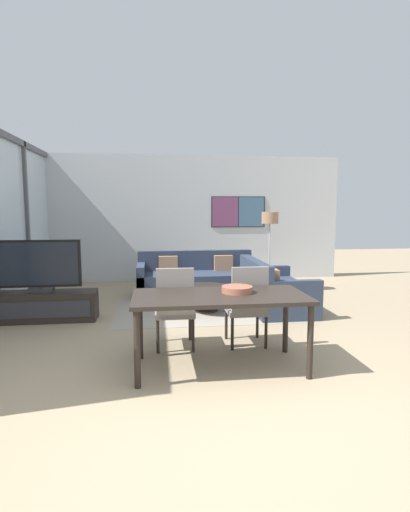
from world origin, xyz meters
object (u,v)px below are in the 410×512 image
at_px(fruit_bowl, 237,289).
at_px(dining_chair_centre, 247,303).
at_px(tv_console, 41,306).
at_px(sofa_main, 197,280).
at_px(dining_chair_left, 175,305).
at_px(floor_lamp, 270,225).
at_px(dining_table, 220,302).
at_px(television, 39,266).
at_px(coffee_table, 205,293).
at_px(sofa_side, 272,293).

bearing_deg(fruit_bowl, dining_chair_centre, 65.88).
bearing_deg(tv_console, dining_chair_centre, -27.53).
height_order(sofa_main, dining_chair_left, dining_chair_left).
xyz_separation_m(sofa_main, floor_lamp, (1.41, -0.05, 1.04)).
distance_m(tv_console, dining_table, 3.10).
bearing_deg(television, dining_chair_left, -37.03).
distance_m(coffee_table, dining_chair_left, 1.78).
bearing_deg(floor_lamp, dining_chair_centre, -110.76).
relative_size(sofa_side, dining_chair_centre, 1.63).
bearing_deg(tv_console, floor_lamp, 21.71).
height_order(coffee_table, dining_table, dining_table).
height_order(television, sofa_main, television).
relative_size(tv_console, sofa_main, 0.70).
xyz_separation_m(tv_console, sofa_side, (3.53, 0.26, 0.06)).
bearing_deg(dining_table, sofa_main, 87.85).
distance_m(television, dining_chair_centre, 3.09).
height_order(television, dining_chair_left, television).
distance_m(sofa_side, coffee_table, 1.10).
bearing_deg(tv_console, dining_chair_left, -37.02).
bearing_deg(floor_lamp, dining_chair_left, -123.85).
relative_size(coffee_table, floor_lamp, 0.58).
relative_size(dining_table, dining_chair_left, 1.81).
relative_size(television, dining_chair_centre, 1.20).
bearing_deg(sofa_main, television, -147.03).
distance_m(sofa_main, coffee_table, 1.32).
bearing_deg(dining_chair_centre, floor_lamp, 69.24).
bearing_deg(television, coffee_table, 6.12).
xyz_separation_m(television, sofa_main, (2.44, 1.58, -0.54)).
bearing_deg(fruit_bowl, dining_chair_left, 139.03).
relative_size(dining_chair_left, floor_lamp, 0.62).
distance_m(tv_console, dining_chair_left, 2.37).
height_order(dining_chair_left, dining_chair_centre, same).
distance_m(sofa_main, dining_table, 3.64).
height_order(coffee_table, dining_chair_centre, dining_chair_centre).
bearing_deg(dining_chair_left, dining_table, -55.15).
bearing_deg(sofa_main, fruit_bowl, -89.09).
bearing_deg(fruit_bowl, coffee_table, 91.45).
distance_m(sofa_side, fruit_bowl, 2.50).
bearing_deg(television, sofa_side, 4.12).
xyz_separation_m(sofa_main, coffee_table, (0.00, -1.32, 0.02)).
distance_m(sofa_main, fruit_bowl, 3.57).
bearing_deg(tv_console, sofa_main, 32.98).
distance_m(tv_console, floor_lamp, 4.29).
bearing_deg(sofa_side, dining_chair_left, 135.13).
bearing_deg(coffee_table, dining_table, -93.38).
distance_m(sofa_side, floor_lamp, 1.68).
xyz_separation_m(tv_console, television, (0.00, 0.00, 0.59)).
xyz_separation_m(sofa_main, dining_chair_left, (-0.56, -2.99, 0.26)).
relative_size(tv_console, television, 1.35).
bearing_deg(fruit_bowl, tv_console, 141.96).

